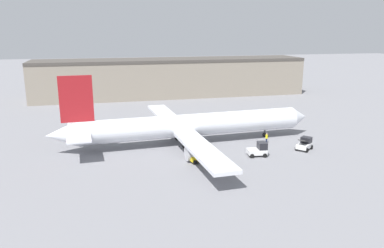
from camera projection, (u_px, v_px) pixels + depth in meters
ground_plane at (192, 143)px, 60.73m from camera, size 400.00×400.00×0.00m
terminal_building at (171, 77)px, 103.28m from camera, size 73.33×12.92×10.27m
airplane at (186, 126)px, 59.69m from camera, size 43.30×39.55×11.61m
ground_crew_worker at (267, 138)px, 60.54m from camera, size 0.37×0.37×1.69m
baggage_tug at (259, 150)px, 54.49m from camera, size 2.92×2.31×2.05m
belt_loader_truck at (305, 144)px, 57.36m from camera, size 3.23×3.13×1.90m
pushback_tug at (201, 156)px, 52.08m from camera, size 3.01×2.32×1.88m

